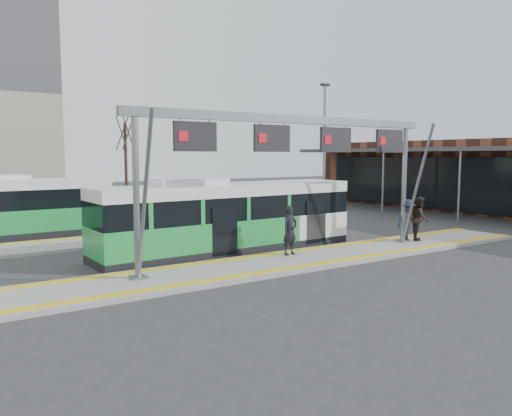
{
  "coord_description": "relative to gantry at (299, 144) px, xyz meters",
  "views": [
    {
      "loc": [
        -11.7,
        -14.2,
        3.89
      ],
      "look_at": [
        -0.41,
        3.0,
        1.73
      ],
      "focal_mm": 35.0,
      "sensor_mm": 36.0,
      "label": 1
    }
  ],
  "objects": [
    {
      "name": "passenger_c",
      "position": [
        6.07,
        0.01,
        -3.23
      ],
      "size": [
        1.2,
        0.7,
        1.85
      ],
      "primitive_type": "imported",
      "rotation": [
        0.0,
        0.0,
        -0.01
      ],
      "color": "#1F2438",
      "rests_on": "platform_main"
    },
    {
      "name": "passenger_b",
      "position": [
        6.79,
        -0.09,
        -3.18
      ],
      "size": [
        1.2,
        1.17,
        1.94
      ],
      "primitive_type": "imported",
      "rotation": [
        0.0,
        0.0,
        0.71
      ],
      "color": "black",
      "rests_on": "platform_main"
    },
    {
      "name": "platform_main",
      "position": [
        0.35,
        -0.25,
        -4.22
      ],
      "size": [
        22.0,
        3.0,
        0.15
      ],
      "primitive_type": "cube",
      "color": "gray",
      "rests_on": "ground"
    },
    {
      "name": "gantry",
      "position": [
        0.0,
        0.0,
        0.0
      ],
      "size": [
        13.0,
        1.68,
        5.2
      ],
      "color": "slate",
      "rests_on": "platform_main"
    },
    {
      "name": "tactile_main",
      "position": [
        0.35,
        -0.25,
        -4.14
      ],
      "size": [
        22.0,
        2.65,
        0.02
      ],
      "color": "yellow",
      "rests_on": "platform_main"
    },
    {
      "name": "platform_second",
      "position": [
        -3.65,
        7.75,
        -4.22
      ],
      "size": [
        20.0,
        3.0,
        0.15
      ],
      "primitive_type": "cube",
      "color": "gray",
      "rests_on": "ground"
    },
    {
      "name": "tree_mid",
      "position": [
        3.81,
        30.35,
        1.6
      ],
      "size": [
        1.4,
        1.4,
        7.78
      ],
      "color": "#382B21",
      "rests_on": "ground"
    },
    {
      "name": "passenger_a",
      "position": [
        -0.04,
        0.42,
        -3.21
      ],
      "size": [
        0.75,
        0.56,
        1.88
      ],
      "primitive_type": "imported",
      "rotation": [
        0.0,
        0.0,
        0.18
      ],
      "color": "black",
      "rests_on": "platform_main"
    },
    {
      "name": "hero_bus",
      "position": [
        -1.29,
        2.92,
        -2.91
      ],
      "size": [
        11.15,
        2.77,
        3.04
      ],
      "rotation": [
        0.0,
        0.0,
        0.04
      ],
      "color": "black",
      "rests_on": "ground"
    },
    {
      "name": "tree_left",
      "position": [
        -3.69,
        31.5,
        2.12
      ],
      "size": [
        1.4,
        1.4,
        8.47
      ],
      "color": "#382B21",
      "rests_on": "ground"
    },
    {
      "name": "lamp_east",
      "position": [
        6.9,
        6.51,
        -0.17
      ],
      "size": [
        0.5,
        0.25,
        7.78
      ],
      "color": "slate",
      "rests_on": "ground"
    },
    {
      "name": "tactile_second",
      "position": [
        -3.65,
        8.9,
        -4.14
      ],
      "size": [
        20.0,
        0.35,
        0.02
      ],
      "color": "yellow",
      "rests_on": "platform_second"
    },
    {
      "name": "ground",
      "position": [
        0.35,
        -0.25,
        -4.3
      ],
      "size": [
        120.0,
        120.0,
        0.0
      ],
      "primitive_type": "plane",
      "color": "#2D2D30",
      "rests_on": "ground"
    }
  ]
}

